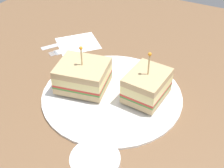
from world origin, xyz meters
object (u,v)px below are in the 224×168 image
at_px(sandwich_half_front, 83,75).
at_px(sandwich_half_back, 147,85).
at_px(plate, 112,93).
at_px(napkin, 78,43).
at_px(knife, 63,43).
at_px(fork, 66,50).

height_order(sandwich_half_front, sandwich_half_back, sandwich_half_back).
relative_size(plate, sandwich_half_front, 2.51).
bearing_deg(sandwich_half_front, plate, 8.91).
distance_m(sandwich_half_front, napkin, 0.19).
relative_size(sandwich_half_back, napkin, 1.00).
distance_m(sandwich_half_front, knife, 0.20).
xyz_separation_m(napkin, knife, (-0.03, -0.02, 0.00)).
xyz_separation_m(sandwich_half_front, fork, (-0.12, 0.11, -0.03)).
height_order(napkin, knife, knife).
relative_size(fork, knife, 0.87).
bearing_deg(napkin, sandwich_half_front, -53.18).
relative_size(plate, sandwich_half_back, 2.79).
xyz_separation_m(napkin, fork, (-0.01, -0.04, 0.00)).
xyz_separation_m(fork, knife, (-0.03, 0.02, 0.00)).
relative_size(sandwich_half_front, fork, 1.12).
bearing_deg(sandwich_half_back, sandwich_half_front, -167.16).
xyz_separation_m(plate, knife, (-0.21, 0.13, -0.00)).
relative_size(sandwich_half_front, knife, 0.97).
distance_m(sandwich_half_back, napkin, 0.28).
bearing_deg(sandwich_half_front, fork, 137.69).
height_order(napkin, fork, fork).
distance_m(plate, sandwich_half_back, 0.08).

